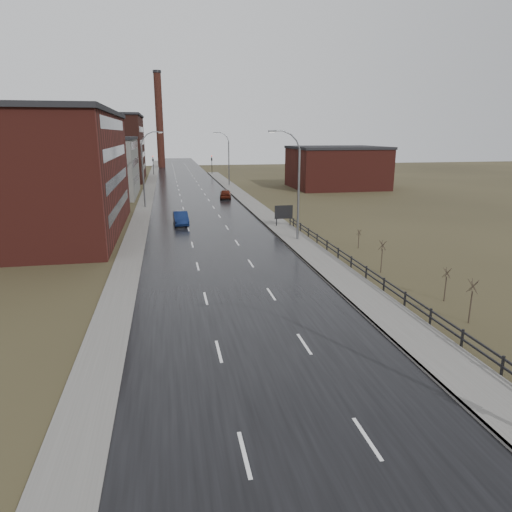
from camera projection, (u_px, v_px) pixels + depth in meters
name	position (u px, v px, depth m)	size (l,w,h in m)	color
road	(198.00, 208.00, 69.55)	(14.00, 300.00, 0.06)	black
sidewalk_right	(298.00, 242.00, 47.41)	(3.20, 180.00, 0.18)	#595651
curb_right	(284.00, 243.00, 47.13)	(0.16, 180.00, 0.18)	slate
sidewalk_left	(143.00, 209.00, 68.04)	(2.40, 260.00, 0.12)	#595651
warehouse_near	(13.00, 174.00, 49.73)	(22.44, 28.56, 13.50)	#471914
warehouse_mid	(90.00, 167.00, 81.96)	(16.32, 20.40, 10.50)	slate
warehouse_far	(87.00, 148.00, 108.85)	(26.52, 24.48, 15.50)	#331611
building_right	(336.00, 167.00, 94.88)	(18.36, 16.32, 8.50)	#471914
smokestack	(159.00, 120.00, 149.79)	(2.70, 2.70, 30.70)	#331611
streetlight_right_mid	(296.00, 185.00, 46.85)	(3.36, 0.28, 11.35)	slate
streetlight_left	(145.00, 169.00, 68.53)	(3.36, 0.28, 11.35)	slate
streetlight_right_far	(227.00, 159.00, 98.06)	(3.36, 0.28, 11.35)	slate
guardrail	(389.00, 286.00, 31.73)	(0.10, 53.05, 1.10)	black
shrub_c	(471.00, 300.00, 26.91)	(0.64, 0.68, 2.73)	#382D23
shrub_d	(446.00, 284.00, 30.57)	(0.55, 0.58, 2.33)	#382D23
shrub_e	(382.00, 256.00, 36.89)	(0.63, 0.67, 2.68)	#382D23
shrub_f	(359.00, 238.00, 44.85)	(0.46, 0.48, 1.91)	#382D23
billboard	(284.00, 213.00, 54.86)	(2.23, 0.17, 2.68)	black
traffic_light_left	(153.00, 158.00, 123.80)	(0.58, 2.73, 5.30)	black
traffic_light_right	(212.00, 158.00, 126.73)	(0.58, 2.73, 5.30)	black
car_near	(181.00, 219.00, 56.44)	(1.71, 4.91, 1.62)	#0C193F
car_far	(225.00, 194.00, 79.33)	(1.94, 4.82, 1.64)	#46150B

